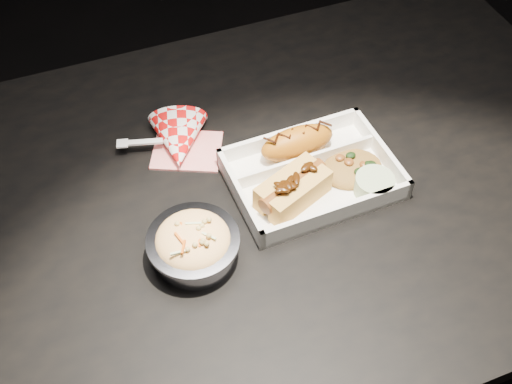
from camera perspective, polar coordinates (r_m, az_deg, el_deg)
floor at (r=1.67m, az=0.82°, el=-16.73°), size 4.00×4.00×0.05m
dining_table at (r=1.08m, az=1.22°, el=-2.30°), size 1.20×0.80×0.75m
food_tray at (r=1.00m, az=4.95°, el=1.38°), size 0.25×0.19×0.04m
fried_pastry at (r=1.02m, az=3.68°, el=4.42°), size 0.12×0.05×0.05m
hotdog at (r=0.96m, az=3.31°, el=0.39°), size 0.13×0.10×0.06m
fried_rice_mound at (r=1.01m, az=8.60°, el=2.46°), size 0.10×0.08×0.03m
cupcake_liner at (r=0.99m, az=10.46°, el=0.59°), size 0.06×0.06×0.03m
foil_coleslaw_cup at (r=0.90m, az=-5.59°, el=-4.59°), size 0.13×0.13×0.07m
napkin_fork at (r=1.05m, az=-6.89°, el=4.49°), size 0.18×0.14×0.10m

